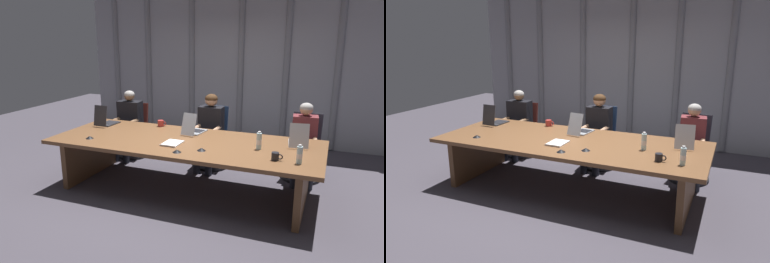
% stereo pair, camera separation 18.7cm
% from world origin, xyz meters
% --- Properties ---
extents(ground_plane, '(13.00, 13.00, 0.00)m').
position_xyz_m(ground_plane, '(0.00, 0.00, 0.00)').
color(ground_plane, '#47424C').
extents(conference_table, '(3.63, 1.41, 0.72)m').
position_xyz_m(conference_table, '(0.00, 0.00, 0.58)').
color(conference_table, brown).
rests_on(conference_table, ground_plane).
extents(curtain_backdrop, '(6.50, 0.17, 3.19)m').
position_xyz_m(curtain_backdrop, '(0.00, 2.70, 1.59)').
color(curtain_backdrop, '#9999A0').
rests_on(curtain_backdrop, ground_plane).
extents(laptop_left_end, '(0.25, 0.41, 0.33)m').
position_xyz_m(laptop_left_end, '(-1.49, 0.34, 0.79)').
color(laptop_left_end, '#2D2D33').
rests_on(laptop_left_end, conference_table).
extents(laptop_left_mid, '(0.27, 0.46, 0.32)m').
position_xyz_m(laptop_left_mid, '(-0.01, 0.38, 0.78)').
color(laptop_left_mid, '#A8ADB7').
rests_on(laptop_left_mid, conference_table).
extents(laptop_center, '(0.29, 0.44, 0.32)m').
position_xyz_m(laptop_center, '(1.45, 0.34, 0.78)').
color(laptop_center, '#BCBCC1').
rests_on(laptop_center, conference_table).
extents(office_chair_left_end, '(0.60, 0.60, 0.92)m').
position_xyz_m(office_chair_left_end, '(-1.47, 1.10, 0.35)').
color(office_chair_left_end, '#511E19').
rests_on(office_chair_left_end, ground_plane).
extents(office_chair_left_mid, '(0.60, 0.60, 0.97)m').
position_xyz_m(office_chair_left_mid, '(0.01, 1.11, 0.36)').
color(office_chair_left_mid, navy).
rests_on(office_chair_left_mid, ground_plane).
extents(office_chair_center, '(0.60, 0.61, 0.97)m').
position_xyz_m(office_chair_center, '(1.46, 1.11, 0.36)').
color(office_chair_center, '#2D2D38').
rests_on(office_chair_center, ground_plane).
extents(person_left_end, '(0.43, 0.56, 1.17)m').
position_xyz_m(person_left_end, '(-1.47, 0.95, 0.66)').
color(person_left_end, black).
rests_on(person_left_end, ground_plane).
extents(person_left_mid, '(0.39, 0.55, 1.20)m').
position_xyz_m(person_left_mid, '(0.02, 0.95, 0.69)').
color(person_left_mid, black).
rests_on(person_left_mid, ground_plane).
extents(person_center, '(0.40, 0.57, 1.16)m').
position_xyz_m(person_center, '(1.48, 0.94, 0.66)').
color(person_center, brown).
rests_on(person_center, ground_plane).
extents(water_bottle_primary, '(0.07, 0.07, 0.23)m').
position_xyz_m(water_bottle_primary, '(1.01, -0.00, 0.83)').
color(water_bottle_primary, silver).
rests_on(water_bottle_primary, conference_table).
extents(water_bottle_secondary, '(0.07, 0.07, 0.22)m').
position_xyz_m(water_bottle_secondary, '(1.53, -0.36, 0.82)').
color(water_bottle_secondary, silver).
rests_on(water_bottle_secondary, conference_table).
extents(coffee_mug_near, '(0.14, 0.10, 0.10)m').
position_xyz_m(coffee_mug_near, '(-0.65, 0.59, 0.77)').
color(coffee_mug_near, '#B2332D').
rests_on(coffee_mug_near, conference_table).
extents(coffee_mug_far, '(0.13, 0.09, 0.09)m').
position_xyz_m(coffee_mug_far, '(1.27, -0.34, 0.77)').
color(coffee_mug_far, black).
rests_on(coffee_mug_far, conference_table).
extents(conference_mic_left_side, '(0.11, 0.11, 0.03)m').
position_xyz_m(conference_mic_left_side, '(0.36, -0.33, 0.74)').
color(conference_mic_left_side, black).
rests_on(conference_mic_left_side, conference_table).
extents(conference_mic_middle, '(0.11, 0.11, 0.03)m').
position_xyz_m(conference_mic_middle, '(0.11, -0.50, 0.74)').
color(conference_mic_middle, black).
rests_on(conference_mic_middle, conference_table).
extents(conference_mic_right_side, '(0.11, 0.11, 0.03)m').
position_xyz_m(conference_mic_right_side, '(-1.26, -0.39, 0.74)').
color(conference_mic_right_side, black).
rests_on(conference_mic_right_side, conference_table).
extents(spiral_notepad, '(0.23, 0.31, 0.03)m').
position_xyz_m(spiral_notepad, '(-0.09, -0.20, 0.73)').
color(spiral_notepad, silver).
rests_on(spiral_notepad, conference_table).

